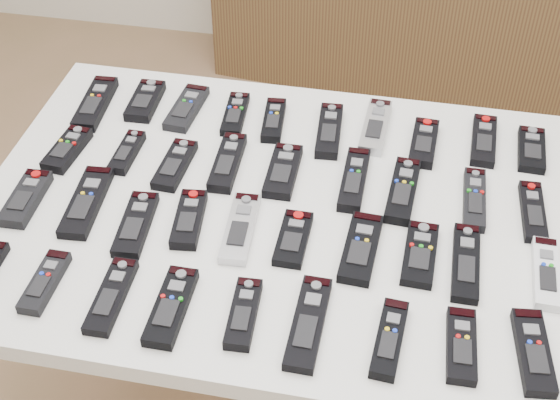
% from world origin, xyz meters
% --- Properties ---
extents(table, '(1.25, 0.88, 0.78)m').
position_xyz_m(table, '(-0.01, 0.05, 0.72)').
color(table, white).
rests_on(table, ground).
extents(sideboard, '(1.48, 0.54, 0.72)m').
position_xyz_m(sideboard, '(0.13, 1.78, 0.36)').
color(sideboard, '#462D1C').
rests_on(sideboard, ground).
extents(remote_0, '(0.07, 0.20, 0.02)m').
position_xyz_m(remote_0, '(-0.51, 0.31, 0.79)').
color(remote_0, black).
rests_on(remote_0, table).
extents(remote_1, '(0.07, 0.15, 0.02)m').
position_xyz_m(remote_1, '(-0.39, 0.35, 0.79)').
color(remote_1, black).
rests_on(remote_1, table).
extents(remote_2, '(0.07, 0.17, 0.02)m').
position_xyz_m(remote_2, '(-0.29, 0.34, 0.79)').
color(remote_2, black).
rests_on(remote_2, table).
extents(remote_3, '(0.06, 0.16, 0.02)m').
position_xyz_m(remote_3, '(-0.17, 0.34, 0.79)').
color(remote_3, black).
rests_on(remote_3, table).
extents(remote_4, '(0.06, 0.15, 0.02)m').
position_xyz_m(remote_4, '(-0.08, 0.33, 0.79)').
color(remote_4, black).
rests_on(remote_4, table).
extents(remote_5, '(0.06, 0.19, 0.02)m').
position_xyz_m(remote_5, '(0.06, 0.31, 0.79)').
color(remote_5, black).
rests_on(remote_5, table).
extents(remote_6, '(0.06, 0.19, 0.02)m').
position_xyz_m(remote_6, '(0.16, 0.35, 0.79)').
color(remote_6, '#B7B7BC').
rests_on(remote_6, table).
extents(remote_7, '(0.06, 0.16, 0.02)m').
position_xyz_m(remote_7, '(0.27, 0.31, 0.79)').
color(remote_7, black).
rests_on(remote_7, table).
extents(remote_8, '(0.06, 0.18, 0.02)m').
position_xyz_m(remote_8, '(0.40, 0.35, 0.79)').
color(remote_8, black).
rests_on(remote_8, table).
extents(remote_9, '(0.06, 0.15, 0.02)m').
position_xyz_m(remote_9, '(0.51, 0.33, 0.79)').
color(remote_9, black).
rests_on(remote_9, table).
extents(remote_10, '(0.07, 0.15, 0.02)m').
position_xyz_m(remote_10, '(-0.50, 0.13, 0.79)').
color(remote_10, black).
rests_on(remote_10, table).
extents(remote_11, '(0.04, 0.14, 0.02)m').
position_xyz_m(remote_11, '(-0.37, 0.15, 0.79)').
color(remote_11, black).
rests_on(remote_11, table).
extents(remote_12, '(0.06, 0.16, 0.02)m').
position_xyz_m(remote_12, '(-0.25, 0.13, 0.79)').
color(remote_12, black).
rests_on(remote_12, table).
extents(remote_13, '(0.06, 0.18, 0.02)m').
position_xyz_m(remote_13, '(-0.14, 0.16, 0.79)').
color(remote_13, black).
rests_on(remote_13, table).
extents(remote_14, '(0.06, 0.17, 0.02)m').
position_xyz_m(remote_14, '(-0.02, 0.15, 0.79)').
color(remote_14, black).
rests_on(remote_14, table).
extents(remote_15, '(0.05, 0.19, 0.02)m').
position_xyz_m(remote_15, '(0.13, 0.15, 0.79)').
color(remote_15, black).
rests_on(remote_15, table).
extents(remote_16, '(0.06, 0.19, 0.02)m').
position_xyz_m(remote_16, '(0.24, 0.14, 0.79)').
color(remote_16, black).
rests_on(remote_16, table).
extents(remote_17, '(0.04, 0.18, 0.02)m').
position_xyz_m(remote_17, '(0.38, 0.14, 0.79)').
color(remote_17, black).
rests_on(remote_17, table).
extents(remote_18, '(0.05, 0.17, 0.02)m').
position_xyz_m(remote_18, '(0.50, 0.13, 0.79)').
color(remote_18, black).
rests_on(remote_18, table).
extents(remote_19, '(0.06, 0.16, 0.02)m').
position_xyz_m(remote_19, '(-0.52, -0.04, 0.79)').
color(remote_19, black).
rests_on(remote_19, table).
extents(remote_20, '(0.07, 0.21, 0.02)m').
position_xyz_m(remote_20, '(-0.40, -0.02, 0.79)').
color(remote_20, black).
rests_on(remote_20, table).
extents(remote_21, '(0.07, 0.18, 0.02)m').
position_xyz_m(remote_21, '(-0.28, -0.06, 0.79)').
color(remote_21, black).
rests_on(remote_21, table).
extents(remote_22, '(0.07, 0.16, 0.02)m').
position_xyz_m(remote_22, '(-0.18, -0.03, 0.79)').
color(remote_22, black).
rests_on(remote_22, table).
extents(remote_23, '(0.06, 0.19, 0.02)m').
position_xyz_m(remote_23, '(-0.07, -0.04, 0.79)').
color(remote_23, '#B7B7BC').
rests_on(remote_23, table).
extents(remote_24, '(0.06, 0.14, 0.02)m').
position_xyz_m(remote_24, '(0.04, -0.04, 0.79)').
color(remote_24, black).
rests_on(remote_24, table).
extents(remote_25, '(0.07, 0.18, 0.02)m').
position_xyz_m(remote_25, '(0.17, -0.05, 0.79)').
color(remote_25, black).
rests_on(remote_25, table).
extents(remote_26, '(0.07, 0.16, 0.02)m').
position_xyz_m(remote_26, '(0.28, -0.04, 0.79)').
color(remote_26, black).
rests_on(remote_26, table).
extents(remote_27, '(0.05, 0.19, 0.02)m').
position_xyz_m(remote_27, '(0.37, -0.04, 0.79)').
color(remote_27, black).
rests_on(remote_27, table).
extents(remote_28, '(0.05, 0.17, 0.02)m').
position_xyz_m(remote_28, '(0.52, -0.04, 0.79)').
color(remote_28, silver).
rests_on(remote_28, table).
extents(remote_30, '(0.05, 0.15, 0.02)m').
position_xyz_m(remote_30, '(-0.39, -0.25, 0.79)').
color(remote_30, black).
rests_on(remote_30, table).
extents(remote_31, '(0.05, 0.18, 0.02)m').
position_xyz_m(remote_31, '(-0.26, -0.25, 0.79)').
color(remote_31, black).
rests_on(remote_31, table).
extents(remote_32, '(0.06, 0.18, 0.02)m').
position_xyz_m(remote_32, '(-0.14, -0.26, 0.79)').
color(remote_32, black).
rests_on(remote_32, table).
extents(remote_33, '(0.05, 0.15, 0.02)m').
position_xyz_m(remote_33, '(-0.01, -0.25, 0.79)').
color(remote_33, black).
rests_on(remote_33, table).
extents(remote_34, '(0.06, 0.21, 0.02)m').
position_xyz_m(remote_34, '(0.10, -0.25, 0.79)').
color(remote_34, black).
rests_on(remote_34, table).
extents(remote_35, '(0.06, 0.17, 0.02)m').
position_xyz_m(remote_35, '(0.24, -0.25, 0.79)').
color(remote_35, black).
rests_on(remote_35, table).
extents(remote_36, '(0.05, 0.15, 0.02)m').
position_xyz_m(remote_36, '(0.37, -0.24, 0.79)').
color(remote_36, black).
rests_on(remote_36, table).
extents(remote_37, '(0.07, 0.18, 0.02)m').
position_xyz_m(remote_37, '(0.49, -0.23, 0.79)').
color(remote_37, black).
rests_on(remote_37, table).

